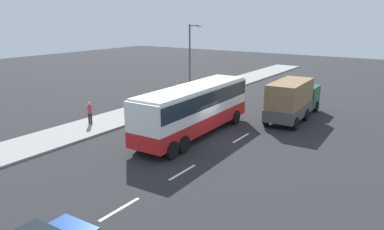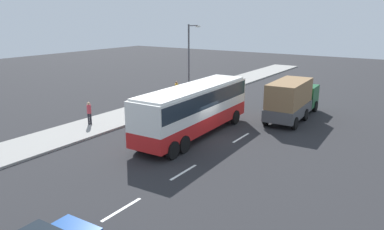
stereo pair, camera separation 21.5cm
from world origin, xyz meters
TOP-DOWN VIEW (x-y plane):
  - ground_plane at (0.00, 0.00)m, footprint 120.00×120.00m
  - sidewalk_curb at (0.00, 8.60)m, footprint 80.00×4.00m
  - lane_centreline at (-4.83, -1.98)m, footprint 26.17×0.16m
  - coach_bus at (0.08, 1.05)m, footprint 11.43×3.09m
  - cargo_truck at (8.13, -3.21)m, footprint 8.15×2.82m
  - pedestrian_near_curb at (-2.55, 8.91)m, footprint 0.32×0.32m
  - pedestrian_at_crossing at (8.59, 8.79)m, footprint 0.32×0.32m
  - street_lamp at (8.81, 7.31)m, footprint 1.95×0.24m

SIDE VIEW (x-z plane):
  - ground_plane at x=0.00m, z-range 0.00..0.00m
  - lane_centreline at x=-4.83m, z-range 0.00..0.01m
  - sidewalk_curb at x=0.00m, z-range 0.00..0.15m
  - pedestrian_at_crossing at x=8.59m, z-range 0.29..2.06m
  - pedestrian_near_curb at x=-2.55m, z-range 0.29..2.07m
  - cargo_truck at x=8.13m, z-range 0.07..3.34m
  - coach_bus at x=0.08m, z-range 0.42..3.97m
  - street_lamp at x=8.81m, z-range 0.70..8.02m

